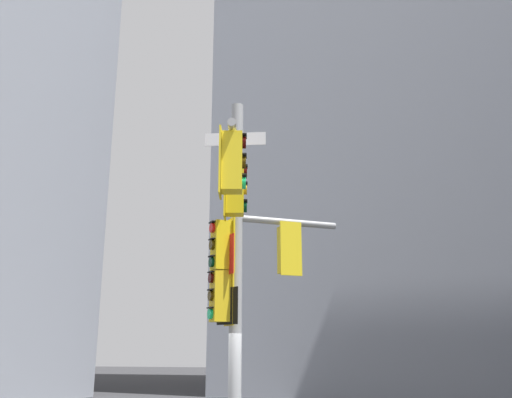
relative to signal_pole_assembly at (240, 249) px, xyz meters
name	(u,v)px	position (x,y,z in m)	size (l,w,h in m)	color
building_mid_block	(369,21)	(2.28, 24.82, 20.38)	(17.12, 17.12, 48.98)	#9399A3
signal_pole_assembly	(240,249)	(0.00, 0.00, 0.00)	(2.51, 4.17, 7.38)	#9EA0A3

